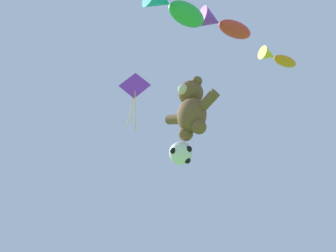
# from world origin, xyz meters

# --- Properties ---
(teddy_bear_kite) EXTENTS (2.27, 1.00, 2.30)m
(teddy_bear_kite) POSITION_xyz_m (1.68, 5.79, 8.40)
(teddy_bear_kite) COLOR brown
(soccer_ball_kite) EXTENTS (0.82, 0.82, 0.76)m
(soccer_ball_kite) POSITION_xyz_m (1.18, 5.79, 6.87)
(soccer_ball_kite) COLOR white
(fish_kite_emerald) EXTENTS (1.18, 2.18, 0.93)m
(fish_kite_emerald) POSITION_xyz_m (2.88, 3.76, 10.71)
(fish_kite_emerald) COLOR green
(fish_kite_crimson) EXTENTS (1.31, 2.13, 0.77)m
(fish_kite_crimson) POSITION_xyz_m (3.29, 5.83, 11.25)
(fish_kite_crimson) COLOR red
(fish_kite_tangerine) EXTENTS (0.97, 1.63, 0.53)m
(fish_kite_tangerine) POSITION_xyz_m (3.89, 8.23, 10.87)
(fish_kite_tangerine) COLOR orange
(diamond_kite) EXTENTS (1.06, 0.98, 3.15)m
(diamond_kite) POSITION_xyz_m (-1.63, 5.96, 11.34)
(diamond_kite) COLOR purple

